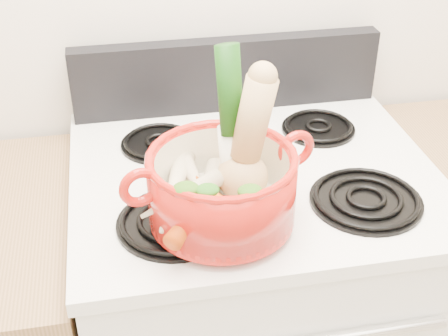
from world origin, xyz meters
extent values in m
cube|color=white|center=(0.00, 1.40, 0.46)|extent=(0.76, 0.65, 0.92)
cube|color=white|center=(0.00, 1.40, 0.93)|extent=(0.78, 0.67, 0.03)
cube|color=black|center=(0.00, 1.70, 1.04)|extent=(0.76, 0.05, 0.18)
cylinder|color=black|center=(-0.19, 1.24, 0.96)|extent=(0.22, 0.22, 0.02)
cylinder|color=black|center=(0.19, 1.24, 0.96)|extent=(0.22, 0.22, 0.02)
cylinder|color=black|center=(-0.19, 1.54, 0.96)|extent=(0.17, 0.17, 0.02)
cylinder|color=black|center=(0.19, 1.54, 0.96)|extent=(0.17, 0.17, 0.02)
cylinder|color=red|center=(-0.10, 1.22, 1.03)|extent=(0.33, 0.33, 0.13)
torus|color=red|center=(-0.25, 1.19, 1.08)|extent=(0.08, 0.03, 0.08)
torus|color=red|center=(0.04, 1.26, 1.08)|extent=(0.08, 0.03, 0.08)
cylinder|color=white|center=(-0.08, 1.27, 1.14)|extent=(0.07, 0.10, 0.30)
ellipsoid|color=tan|center=(-0.08, 1.31, 1.02)|extent=(0.09, 0.07, 0.04)
cone|color=beige|center=(-0.14, 1.23, 1.01)|extent=(0.11, 0.19, 0.05)
cone|color=beige|center=(-0.19, 1.25, 1.02)|extent=(0.11, 0.22, 0.06)
cone|color=beige|center=(-0.15, 1.27, 1.03)|extent=(0.07, 0.17, 0.05)
cone|color=beige|center=(-0.18, 1.21, 1.04)|extent=(0.17, 0.10, 0.05)
cone|color=#C73F09|center=(-0.13, 1.20, 1.01)|extent=(0.07, 0.16, 0.04)
cone|color=red|center=(-0.17, 1.17, 1.02)|extent=(0.12, 0.16, 0.05)
cone|color=#D5480A|center=(-0.11, 1.19, 1.02)|extent=(0.10, 0.17, 0.05)
camera|label=1|loc=(-0.28, 0.31, 1.68)|focal=50.00mm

